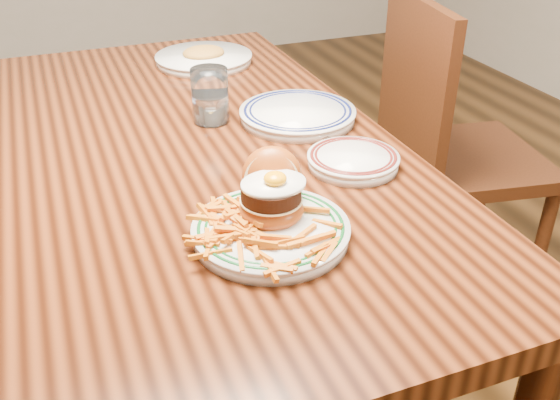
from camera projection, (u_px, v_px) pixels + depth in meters
name	position (u px, v px, depth m)	size (l,w,h in m)	color
floor	(215.00, 380.00, 1.78)	(6.00, 6.00, 0.00)	black
table	(200.00, 176.00, 1.44)	(0.85, 1.60, 0.75)	black
chair_right	(447.00, 146.00, 1.92)	(0.52, 0.52, 0.96)	#3D1B0C
main_plate	(271.00, 216.00, 1.06)	(0.27, 0.29, 0.13)	white
side_plate	(353.00, 159.00, 1.28)	(0.19, 0.20, 0.03)	white
rear_plate	(298.00, 114.00, 1.49)	(0.28, 0.28, 0.03)	white
water_glass	(210.00, 99.00, 1.47)	(0.09, 0.09, 0.13)	white
far_plate	(204.00, 58.00, 1.87)	(0.29, 0.29, 0.05)	white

